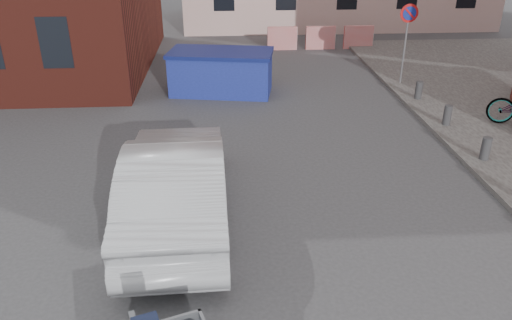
{
  "coord_description": "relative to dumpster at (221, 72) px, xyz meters",
  "views": [
    {
      "loc": [
        -0.12,
        -6.89,
        5.31
      ],
      "look_at": [
        0.45,
        1.7,
        1.1
      ],
      "focal_mm": 35.0,
      "sensor_mm": 36.0,
      "label": 1
    }
  ],
  "objects": [
    {
      "name": "bollards",
      "position": [
        6.19,
        -5.79,
        -0.31
      ],
      "size": [
        0.22,
        9.02,
        0.55
      ],
      "color": "#3A3A3D",
      "rests_on": "sidewalk"
    },
    {
      "name": "dumpster",
      "position": [
        0.0,
        0.0,
        0.0
      ],
      "size": [
        3.58,
        2.26,
        1.4
      ],
      "rotation": [
        0.0,
        0.0,
        -0.17
      ],
      "color": "navy",
      "rests_on": "ground"
    },
    {
      "name": "barriers",
      "position": [
        4.39,
        5.81,
        -0.2
      ],
      "size": [
        4.7,
        0.18,
        1.0
      ],
      "color": "red",
      "rests_on": "ground"
    },
    {
      "name": "silver_car",
      "position": [
        -0.87,
        -7.81,
        0.14
      ],
      "size": [
        1.95,
        5.18,
        1.69
      ],
      "primitive_type": "imported",
      "rotation": [
        0.0,
        0.0,
        3.17
      ],
      "color": "#AFB2B7",
      "rests_on": "ground"
    },
    {
      "name": "ground",
      "position": [
        0.19,
        -9.19,
        -0.7
      ],
      "size": [
        120.0,
        120.0,
        0.0
      ],
      "primitive_type": "plane",
      "color": "#38383A",
      "rests_on": "ground"
    },
    {
      "name": "no_parking_sign",
      "position": [
        6.19,
        0.3,
        1.31
      ],
      "size": [
        0.6,
        0.09,
        2.65
      ],
      "color": "gray",
      "rests_on": "sidewalk"
    }
  ]
}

